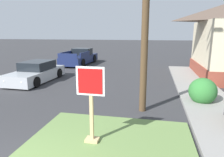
% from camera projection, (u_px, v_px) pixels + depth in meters
% --- Properties ---
extents(grass_corner_patch, '(4.54, 4.76, 0.08)m').
position_uv_depth(grass_corner_patch, '(104.00, 157.00, 5.09)').
color(grass_corner_patch, '#668447').
rests_on(grass_corner_patch, ground).
extents(sidewalk_strip, '(2.20, 18.95, 0.12)m').
position_uv_depth(sidewalk_strip, '(208.00, 103.00, 8.94)').
color(sidewalk_strip, gray).
rests_on(sidewalk_strip, ground).
extents(stop_sign, '(0.77, 0.29, 2.11)m').
position_uv_depth(stop_sign, '(91.00, 106.00, 5.51)').
color(stop_sign, tan).
rests_on(stop_sign, grass_corner_patch).
extents(manhole_cover, '(0.70, 0.70, 0.02)m').
position_uv_depth(manhole_cover, '(71.00, 124.00, 6.96)').
color(manhole_cover, black).
rests_on(manhole_cover, ground).
extents(parked_sedan_silver, '(1.99, 4.43, 1.25)m').
position_uv_depth(parked_sedan_silver, '(36.00, 73.00, 13.03)').
color(parked_sedan_silver, '#ADB2B7').
rests_on(parked_sedan_silver, ground).
extents(pickup_truck_navy, '(2.27, 5.31, 1.48)m').
position_uv_depth(pickup_truck_navy, '(80.00, 58.00, 20.04)').
color(pickup_truck_navy, '#19234C').
rests_on(pickup_truck_navy, ground).
extents(shrub_by_curb, '(1.16, 1.16, 1.14)m').
position_uv_depth(shrub_by_curb, '(203.00, 91.00, 8.86)').
color(shrub_by_curb, '#307432').
rests_on(shrub_by_curb, ground).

